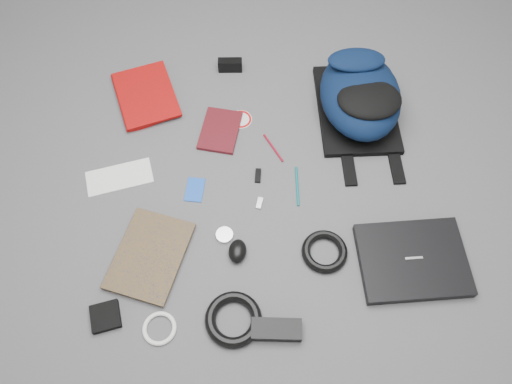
{
  "coord_description": "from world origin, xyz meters",
  "views": [
    {
      "loc": [
        -0.1,
        -0.77,
        1.42
      ],
      "look_at": [
        0.0,
        0.0,
        0.02
      ],
      "focal_mm": 35.0,
      "sensor_mm": 36.0,
      "label": 1
    }
  ],
  "objects": [
    {
      "name": "comic_book",
      "position": [
        -0.44,
        -0.13,
        0.01
      ],
      "size": [
        0.29,
        0.33,
        0.02
      ],
      "primitive_type": "imported",
      "rotation": [
        0.0,
        0.0,
        -0.42
      ],
      "color": "#9D780B",
      "rests_on": "ground"
    },
    {
      "name": "textbook_red",
      "position": [
        -0.44,
        0.43,
        0.01
      ],
      "size": [
        0.25,
        0.31,
        0.03
      ],
      "primitive_type": "imported",
      "rotation": [
        0.0,
        0.0,
        0.21
      ],
      "color": "#8E0809",
      "rests_on": "ground"
    },
    {
      "name": "usb_silver",
      "position": [
        0.01,
        -0.03,
        0.0
      ],
      "size": [
        0.03,
        0.04,
        0.01
      ],
      "primitive_type": "cube",
      "rotation": [
        0.0,
        0.0,
        -0.35
      ],
      "color": "silver",
      "rests_on": "ground"
    },
    {
      "name": "compact_camera",
      "position": [
        -0.03,
        0.55,
        0.02
      ],
      "size": [
        0.09,
        0.04,
        0.05
      ],
      "primitive_type": "cube",
      "rotation": [
        0.0,
        0.0,
        -0.13
      ],
      "color": "black",
      "rests_on": "ground"
    },
    {
      "name": "id_badge",
      "position": [
        -0.2,
        0.04,
        0.0
      ],
      "size": [
        0.08,
        0.1,
        0.0
      ],
      "primitive_type": "cube",
      "rotation": [
        0.0,
        0.0,
        -0.24
      ],
      "color": "blue",
      "rests_on": "ground"
    },
    {
      "name": "laptop",
      "position": [
        0.44,
        -0.29,
        0.02
      ],
      "size": [
        0.33,
        0.26,
        0.03
      ],
      "primitive_type": "cube",
      "rotation": [
        0.0,
        0.0,
        -0.05
      ],
      "color": "black",
      "rests_on": "ground"
    },
    {
      "name": "white_cable_coil",
      "position": [
        -0.33,
        -0.39,
        0.01
      ],
      "size": [
        0.13,
        0.13,
        0.01
      ],
      "primitive_type": "torus",
      "rotation": [
        0.0,
        0.0,
        0.43
      ],
      "color": "white",
      "rests_on": "ground"
    },
    {
      "name": "pen_red",
      "position": [
        0.08,
        0.17,
        0.0
      ],
      "size": [
        0.05,
        0.12,
        0.01
      ],
      "primitive_type": "cylinder",
      "rotation": [
        1.57,
        0.0,
        0.39
      ],
      "color": "maroon",
      "rests_on": "ground"
    },
    {
      "name": "usb_black",
      "position": [
        0.02,
        0.07,
        0.0
      ],
      "size": [
        0.03,
        0.05,
        0.01
      ],
      "primitive_type": "cube",
      "rotation": [
        0.0,
        0.0,
        -0.19
      ],
      "color": "black",
      "rests_on": "ground"
    },
    {
      "name": "headphone_right",
      "position": [
        -0.12,
        -0.13,
        0.01
      ],
      "size": [
        0.06,
        0.06,
        0.01
      ],
      "primitive_type": "cylinder",
      "rotation": [
        0.0,
        0.0,
        -0.11
      ],
      "color": "silver",
      "rests_on": "ground"
    },
    {
      "name": "envelope",
      "position": [
        -0.44,
        0.13,
        0.0
      ],
      "size": [
        0.23,
        0.13,
        0.0
      ],
      "primitive_type": "cube",
      "rotation": [
        0.0,
        0.0,
        0.15
      ],
      "color": "white",
      "rests_on": "ground"
    },
    {
      "name": "sticker_disc",
      "position": [
        -0.01,
        0.31,
        0.0
      ],
      "size": [
        0.09,
        0.09,
        0.0
      ],
      "primitive_type": "cylinder",
      "rotation": [
        0.0,
        0.0,
        -0.06
      ],
      "color": "white",
      "rests_on": "ground"
    },
    {
      "name": "headphone_left",
      "position": [
        -0.33,
        -0.22,
        0.01
      ],
      "size": [
        0.06,
        0.06,
        0.01
      ],
      "primitive_type": "cylinder",
      "rotation": [
        0.0,
        0.0,
        0.2
      ],
      "color": "silver",
      "rests_on": "ground"
    },
    {
      "name": "cable_coil",
      "position": [
        0.18,
        -0.23,
        0.01
      ],
      "size": [
        0.18,
        0.18,
        0.03
      ],
      "primitive_type": "torus",
      "rotation": [
        0.0,
        0.0,
        -0.41
      ],
      "color": "black",
      "rests_on": "ground"
    },
    {
      "name": "dvd_case",
      "position": [
        -0.09,
        0.27,
        0.01
      ],
      "size": [
        0.18,
        0.21,
        0.01
      ],
      "primitive_type": "cube",
      "rotation": [
        0.0,
        0.0,
        -0.32
      ],
      "color": "#3F0C10",
      "rests_on": "ground"
    },
    {
      "name": "pouch",
      "position": [
        -0.48,
        -0.34,
        0.01
      ],
      "size": [
        0.09,
        0.09,
        0.02
      ],
      "primitive_type": "cube",
      "rotation": [
        0.0,
        0.0,
        0.14
      ],
      "color": "black",
      "rests_on": "ground"
    },
    {
      "name": "ground",
      "position": [
        0.0,
        0.0,
        0.0
      ],
      "size": [
        4.0,
        4.0,
        0.0
      ],
      "primitive_type": "plane",
      "color": "#4F4F51",
      "rests_on": "ground"
    },
    {
      "name": "pen_teal",
      "position": [
        0.14,
        0.01,
        0.0
      ],
      "size": [
        0.03,
        0.14,
        0.01
      ],
      "primitive_type": "cylinder",
      "rotation": [
        1.57,
        0.0,
        -0.12
      ],
      "color": "#0B656B",
      "rests_on": "ground"
    },
    {
      "name": "power_brick",
      "position": [
        -0.0,
        -0.44,
        0.02
      ],
      "size": [
        0.15,
        0.08,
        0.03
      ],
      "primitive_type": "cube",
      "rotation": [
        0.0,
        0.0,
        -0.16
      ],
      "color": "black",
      "rests_on": "ground"
    },
    {
      "name": "backpack",
      "position": [
        0.4,
        0.29,
        0.09
      ],
      "size": [
        0.33,
        0.45,
        0.18
      ],
      "primitive_type": null,
      "rotation": [
        0.0,
        0.0,
        -0.09
      ],
      "color": "black",
      "rests_on": "ground"
    },
    {
      "name": "power_cord_coil",
      "position": [
        -0.12,
        -0.4,
        0.02
      ],
      "size": [
        0.2,
        0.2,
        0.03
      ],
      "primitive_type": "torus",
      "rotation": [
        0.0,
        0.0,
        -0.28
      ],
      "color": "black",
      "rests_on": "ground"
    },
    {
      "name": "mouse",
      "position": [
        -0.08,
        -0.19,
        0.02
      ],
      "size": [
        0.07,
        0.09,
        0.04
      ],
      "primitive_type": "ellipsoid",
      "rotation": [
        0.0,
        0.0,
        -0.23
      ],
      "color": "black",
      "rests_on": "ground"
    }
  ]
}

